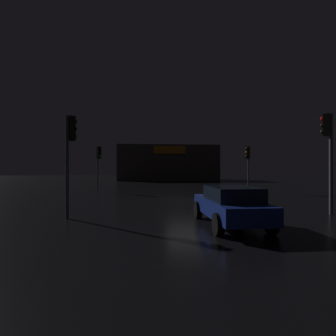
{
  "coord_description": "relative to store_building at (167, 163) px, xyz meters",
  "views": [
    {
      "loc": [
        -2.8,
        -16.43,
        2.0
      ],
      "look_at": [
        -0.68,
        5.12,
        2.01
      ],
      "focal_mm": 28.86,
      "sensor_mm": 36.0,
      "label": 1
    }
  ],
  "objects": [
    {
      "name": "store_building",
      "position": [
        0.0,
        0.0,
        0.0
      ],
      "size": [
        16.25,
        7.15,
        5.73
      ],
      "color": "#4C4742",
      "rests_on": "ground"
    },
    {
      "name": "traffic_signal_opposite",
      "position": [
        -7.18,
        -34.07,
        0.11
      ],
      "size": [
        0.42,
        0.42,
        4.09
      ],
      "color": "#595B60",
      "rests_on": "ground"
    },
    {
      "name": "traffic_signal_cross_right",
      "position": [
        3.78,
        -34.18,
        0.15
      ],
      "size": [
        0.42,
        0.42,
        4.36
      ],
      "color": "#595B60",
      "rests_on": "ground"
    },
    {
      "name": "traffic_signal_cross_left",
      "position": [
        4.5,
        -23.39,
        0.02
      ],
      "size": [
        0.43,
        0.42,
        3.82
      ],
      "color": "#595B60",
      "rests_on": "ground"
    },
    {
      "name": "traffic_signal_main",
      "position": [
        -7.91,
        -22.09,
        0.03
      ],
      "size": [
        0.42,
        0.42,
        3.8
      ],
      "color": "#595B60",
      "rests_on": "ground"
    },
    {
      "name": "car_far",
      "position": [
        -1.25,
        -36.03,
        -2.14
      ],
      "size": [
        1.89,
        4.24,
        1.37
      ],
      "color": "navy",
      "rests_on": "ground"
    },
    {
      "name": "ground_plane",
      "position": [
        -1.53,
        -28.74,
        -2.87
      ],
      "size": [
        120.0,
        120.0,
        0.0
      ],
      "primitive_type": "plane",
      "color": "black"
    }
  ]
}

